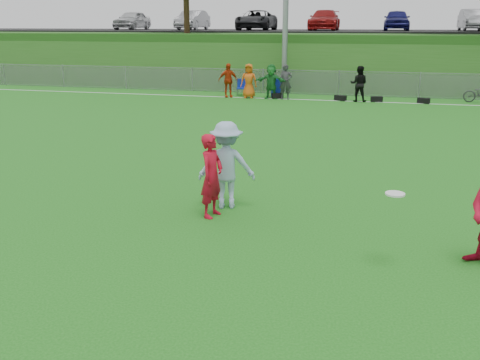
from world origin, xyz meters
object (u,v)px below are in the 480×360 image
(player_blue, at_px, (227,165))
(frisbee, at_px, (395,194))
(recycling_bin, at_px, (277,88))
(player_red_left, at_px, (212,176))

(player_blue, height_order, frisbee, player_blue)
(frisbee, bearing_deg, player_blue, 146.43)
(player_blue, bearing_deg, recycling_bin, -96.26)
(recycling_bin, bearing_deg, player_red_left, -83.94)
(player_blue, distance_m, recycling_bin, 17.08)
(player_red_left, distance_m, frisbee, 3.70)
(player_blue, relative_size, frisbee, 6.03)
(player_blue, relative_size, recycling_bin, 1.93)
(player_red_left, relative_size, player_blue, 0.92)
(player_red_left, distance_m, recycling_bin, 17.65)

